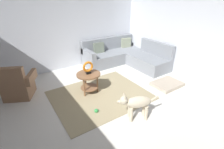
% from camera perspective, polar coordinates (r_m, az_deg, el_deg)
% --- Properties ---
extents(ground_plane, '(6.00, 6.00, 0.10)m').
position_cam_1_polar(ground_plane, '(3.74, -0.60, -13.39)').
color(ground_plane, silver).
extents(wall_back, '(6.00, 0.12, 2.70)m').
position_cam_1_polar(wall_back, '(5.68, -17.83, 14.87)').
color(wall_back, silver).
rests_on(wall_back, ground_plane).
extents(wall_right, '(0.12, 6.00, 2.70)m').
position_cam_1_polar(wall_right, '(5.23, 28.04, 12.26)').
color(wall_right, silver).
rests_on(wall_right, ground_plane).
extents(area_rug, '(2.30, 1.90, 0.01)m').
position_cam_1_polar(area_rug, '(4.26, -4.14, -7.11)').
color(area_rug, tan).
rests_on(area_rug, ground_plane).
extents(sectional_couch, '(2.20, 2.25, 0.88)m').
position_cam_1_polar(sectional_couch, '(6.05, 4.57, 6.19)').
color(sectional_couch, gray).
rests_on(sectional_couch, ground_plane).
extents(armchair, '(0.98, 0.89, 0.88)m').
position_cam_1_polar(armchair, '(4.64, -29.88, -3.32)').
color(armchair, '#936B4C').
rests_on(armchair, ground_plane).
extents(side_table, '(0.60, 0.60, 0.54)m').
position_cam_1_polar(side_table, '(4.21, -8.08, -1.22)').
color(side_table, brown).
rests_on(side_table, ground_plane).
extents(torus_sculpture, '(0.28, 0.08, 0.33)m').
position_cam_1_polar(torus_sculpture, '(4.09, -8.33, 2.45)').
color(torus_sculpture, black).
rests_on(torus_sculpture, side_table).
extents(dog_bed_mat, '(0.80, 0.60, 0.09)m').
position_cam_1_polar(dog_bed_mat, '(4.92, 18.53, -3.15)').
color(dog_bed_mat, '#B2A38E').
rests_on(dog_bed_mat, ground_plane).
extents(dog, '(0.79, 0.42, 0.63)m').
position_cam_1_polar(dog, '(3.35, 8.39, -9.80)').
color(dog, beige).
rests_on(dog, ground_plane).
extents(dog_toy_ball, '(0.09, 0.09, 0.09)m').
position_cam_1_polar(dog_toy_ball, '(3.69, -5.47, -12.34)').
color(dog_toy_ball, green).
rests_on(dog_toy_ball, ground_plane).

